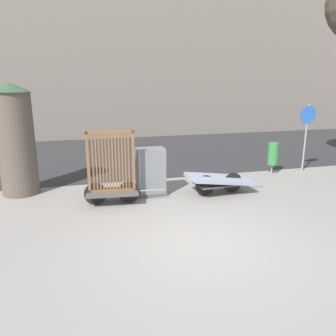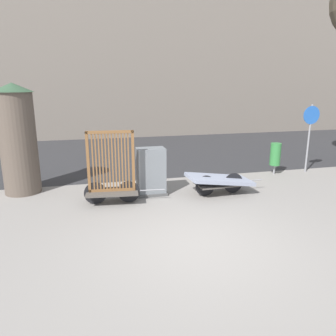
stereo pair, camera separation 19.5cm
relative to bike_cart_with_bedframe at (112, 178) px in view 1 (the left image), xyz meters
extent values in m
plane|color=gray|center=(1.47, -2.61, -0.69)|extent=(60.00, 60.00, 0.00)
cube|color=#2D2D30|center=(1.47, 6.05, -0.69)|extent=(56.00, 8.41, 0.01)
cube|color=slate|center=(1.47, 12.26, 4.92)|extent=(48.00, 4.00, 11.23)
cube|color=#4C4742|center=(-0.01, 0.00, -0.39)|extent=(1.37, 0.84, 0.04)
cylinder|color=black|center=(0.42, -0.04, -0.41)|extent=(0.57, 0.09, 0.57)
cylinder|color=black|center=(-0.43, 0.04, -0.41)|extent=(0.57, 0.09, 0.57)
cylinder|color=gray|center=(0.99, -0.10, -0.39)|extent=(0.70, 0.10, 0.03)
cube|color=brown|center=(-0.01, 0.00, -0.33)|extent=(1.18, 0.19, 0.07)
cube|color=brown|center=(-0.01, 0.00, 1.15)|extent=(1.18, 0.19, 0.07)
cube|color=brown|center=(-0.56, 0.06, 0.41)|extent=(0.08, 0.08, 1.55)
cube|color=brown|center=(0.55, -0.06, 0.41)|extent=(0.08, 0.08, 1.55)
cube|color=brown|center=(-0.44, 0.05, 0.41)|extent=(0.04, 0.05, 1.48)
cube|color=brown|center=(-0.36, 0.04, 0.41)|extent=(0.04, 0.05, 1.48)
cube|color=brown|center=(-0.28, 0.03, 0.41)|extent=(0.04, 0.05, 1.48)
cube|color=brown|center=(-0.20, 0.02, 0.41)|extent=(0.04, 0.05, 1.48)
cube|color=brown|center=(-0.12, 0.01, 0.41)|extent=(0.04, 0.05, 1.48)
cube|color=brown|center=(-0.05, 0.00, 0.41)|extent=(0.04, 0.05, 1.48)
cube|color=brown|center=(0.03, 0.00, 0.41)|extent=(0.04, 0.05, 1.48)
cube|color=brown|center=(0.11, -0.01, 0.41)|extent=(0.04, 0.05, 1.48)
cube|color=brown|center=(0.19, -0.02, 0.41)|extent=(0.04, 0.05, 1.48)
cube|color=brown|center=(0.27, -0.03, 0.41)|extent=(0.04, 0.05, 1.48)
cube|color=brown|center=(0.35, -0.04, 0.41)|extent=(0.04, 0.05, 1.48)
cube|color=brown|center=(0.43, -0.04, 0.41)|extent=(0.04, 0.05, 1.48)
cube|color=#4C4742|center=(2.94, 0.00, -0.39)|extent=(1.34, 0.79, 0.04)
cylinder|color=black|center=(3.36, 0.03, -0.41)|extent=(0.58, 0.07, 0.57)
cylinder|color=black|center=(2.51, -0.03, -0.41)|extent=(0.58, 0.07, 0.57)
cylinder|color=gray|center=(3.93, 0.06, -0.39)|extent=(0.70, 0.07, 0.03)
cube|color=#8C93A8|center=(2.94, 0.00, -0.26)|extent=(1.85, 0.96, 0.34)
cube|color=#4C4C4C|center=(1.09, 0.45, -0.65)|extent=(0.82, 0.54, 0.08)
cube|color=slate|center=(1.09, 0.45, -0.04)|extent=(0.76, 0.48, 1.31)
cylinder|color=gray|center=(5.54, 1.50, -0.53)|extent=(0.06, 0.06, 0.32)
cylinder|color=#337F3D|center=(5.54, 1.50, 0.00)|extent=(0.34, 0.34, 0.75)
cylinder|color=gray|center=(6.76, 1.50, 0.47)|extent=(0.06, 0.06, 2.32)
cylinder|color=blue|center=(6.76, 1.48, 1.27)|extent=(0.61, 0.02, 0.61)
cylinder|color=brown|center=(-2.39, 1.50, 0.69)|extent=(0.97, 0.97, 2.78)
cone|color=#335138|center=(-2.39, 1.50, 2.20)|extent=(1.09, 1.09, 0.24)
camera|label=1|loc=(-0.70, -8.00, 2.32)|focal=35.00mm
camera|label=2|loc=(-0.51, -8.05, 2.32)|focal=35.00mm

